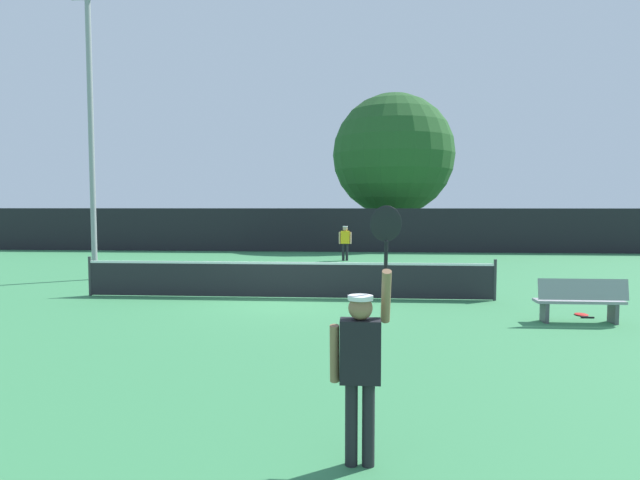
# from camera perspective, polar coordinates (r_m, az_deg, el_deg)

# --- Properties ---
(ground_plane) EXTENTS (120.00, 120.00, 0.00)m
(ground_plane) POSITION_cam_1_polar(r_m,az_deg,el_deg) (14.28, -3.54, -6.20)
(ground_plane) COLOR #387F4C
(tennis_net) EXTENTS (10.92, 0.08, 1.07)m
(tennis_net) POSITION_cam_1_polar(r_m,az_deg,el_deg) (14.21, -3.55, -4.17)
(tennis_net) COLOR #232328
(tennis_net) RESTS_ON ground
(perimeter_fence) EXTENTS (36.43, 0.12, 2.31)m
(perimeter_fence) POSITION_cam_1_polar(r_m,az_deg,el_deg) (28.27, 0.24, 1.07)
(perimeter_fence) COLOR black
(perimeter_fence) RESTS_ON ground
(player_serving) EXTENTS (0.68, 0.39, 2.46)m
(player_serving) POSITION_cam_1_polar(r_m,az_deg,el_deg) (5.11, 4.45, -12.01)
(player_serving) COLOR black
(player_serving) RESTS_ON ground
(player_receiving) EXTENTS (0.57, 0.23, 1.54)m
(player_receiving) POSITION_cam_1_polar(r_m,az_deg,el_deg) (23.75, 2.71, 0.02)
(player_receiving) COLOR yellow
(player_receiving) RESTS_ON ground
(tennis_ball) EXTENTS (0.07, 0.07, 0.07)m
(tennis_ball) POSITION_cam_1_polar(r_m,az_deg,el_deg) (18.54, -8.68, -3.84)
(tennis_ball) COLOR #CCE033
(tennis_ball) RESTS_ON ground
(spare_racket) EXTENTS (0.28, 0.52, 0.04)m
(spare_racket) POSITION_cam_1_polar(r_m,az_deg,el_deg) (13.37, 26.24, -7.18)
(spare_racket) COLOR black
(spare_racket) RESTS_ON ground
(courtside_bench) EXTENTS (1.80, 0.44, 0.95)m
(courtside_bench) POSITION_cam_1_polar(r_m,az_deg,el_deg) (12.43, 26.08, -5.83)
(courtside_bench) COLOR gray
(courtside_bench) RESTS_ON ground
(light_pole) EXTENTS (1.18, 0.28, 9.42)m
(light_pole) POSITION_cam_1_polar(r_m,az_deg,el_deg) (19.36, -23.34, 11.82)
(light_pole) COLOR gray
(light_pole) RESTS_ON ground
(large_tree) EXTENTS (7.24, 7.24, 9.11)m
(large_tree) POSITION_cam_1_polar(r_m,az_deg,el_deg) (32.48, 7.86, 9.01)
(large_tree) COLOR brown
(large_tree) RESTS_ON ground
(parked_car_near) EXTENTS (2.17, 4.32, 1.69)m
(parked_car_near) POSITION_cam_1_polar(r_m,az_deg,el_deg) (33.61, 12.15, 0.76)
(parked_car_near) COLOR white
(parked_car_near) RESTS_ON ground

